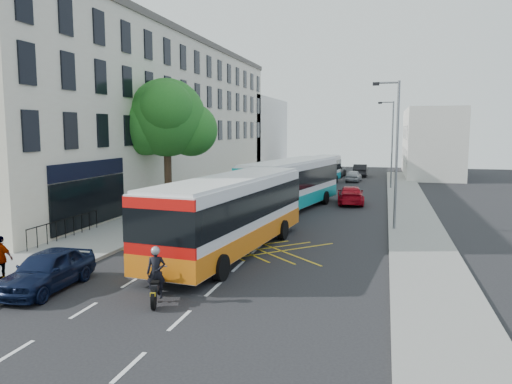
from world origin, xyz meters
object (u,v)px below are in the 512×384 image
Objects in this scene: bus_far at (318,171)px; distant_car_grey at (334,171)px; motorbike at (156,276)px; red_hatchback at (351,195)px; distant_car_silver at (354,176)px; street_tree at (166,118)px; lamp_far at (391,140)px; pedestrian_far at (1,258)px; bus_near at (231,213)px; distant_car_dark at (360,170)px; lamp_near at (395,147)px; parked_car_silver at (166,221)px; parked_car_blue at (47,270)px; bus_mid at (291,184)px.

distant_car_grey is (0.61, 9.87, -0.86)m from bus_far.
motorbike is 23.82m from red_hatchback.
distant_car_silver is (3.86, 39.89, -0.24)m from motorbike.
street_tree reaches higher than lamp_far.
bus_far is at bearing 169.67° from lamp_far.
motorbike is 6.22m from pedestrian_far.
bus_near reaches higher than motorbike.
bus_far is at bearing 71.93° from distant_car_dark.
lamp_near reaches higher than parked_car_silver.
pedestrian_far is at bearing -94.36° from bus_far.
bus_near is at bearing -52.33° from street_tree.
street_tree is 17.64m from parked_car_blue.
bus_mid is 2.92× the size of parked_car_silver.
distant_car_silver is at bearing 90.44° from bus_near.
lamp_near is 1.00× the size of lamp_far.
bus_mid reaches higher than parked_car_blue.
motorbike is at bearing -118.88° from lamp_near.
parked_car_silver is at bearing 88.48° from parked_car_blue.
street_tree is at bearing 68.45° from distant_car_dark.
bus_mid is at bearing -110.12° from pedestrian_far.
distant_car_grey is (0.93, 37.91, -1.17)m from bus_near.
pedestrian_far is (0.94, -16.37, -5.32)m from street_tree.
parked_car_blue is at bearing -118.07° from bus_near.
lamp_far reaches higher than pedestrian_far.
parked_car_silver is (-11.80, -23.77, -3.91)m from lamp_far.
bus_mid is at bearing 138.69° from lamp_near.
bus_mid is at bearing -85.91° from distant_car_grey.
bus_far reaches higher than parked_car_silver.
pedestrian_far is at bearing -128.44° from bus_near.
bus_far is (0.32, 28.04, -0.31)m from bus_near.
motorbike is at bearing -4.05° from parked_car_blue.
motorbike is (-0.70, -34.94, -0.64)m from bus_far.
red_hatchback is 16.54m from distant_car_silver.
bus_far is 35.35m from pedestrian_far.
distant_car_silver is at bearing 64.64° from street_tree.
lamp_far is 26.83m from parked_car_silver.
bus_mid is at bearing 69.48° from motorbike.
bus_mid is 3.43× the size of distant_car_silver.
parked_car_silver is (-4.62, 3.02, -1.11)m from bus_near.
bus_mid is 20.11m from parked_car_blue.
lamp_near is 1.93× the size of parked_car_blue.
bus_far is at bearing -88.29° from distant_car_grey.
bus_mid is 25.22m from distant_car_grey.
parked_car_silver is at bearing -93.81° from distant_car_grey.
parked_car_silver is at bearing 51.42° from red_hatchback.
distant_car_grey is (-3.32, 21.44, -0.03)m from red_hatchback.
bus_near is 2.69× the size of distant_car_grey.
bus_near is at bearing -104.99° from lamp_far.
bus_far reaches higher than pedestrian_far.
parked_car_silver is at bearing 153.34° from bus_near.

